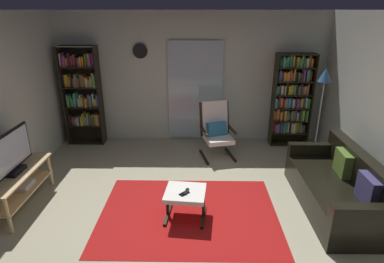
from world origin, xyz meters
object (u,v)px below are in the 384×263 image
(bookshelf_near_tv, at_px, (83,92))
(cell_phone, at_px, (184,193))
(tv_stand, at_px, (17,184))
(tv_remote, at_px, (186,191))
(television, at_px, (10,154))
(wall_clock, at_px, (140,51))
(lounge_armchair, at_px, (216,128))
(floor_lamp_by_shelf, at_px, (324,84))
(ottoman, at_px, (185,196))
(leather_sofa, at_px, (338,189))
(bookshelf_near_sofa, at_px, (292,98))

(bookshelf_near_tv, bearing_deg, cell_phone, -51.12)
(tv_stand, height_order, tv_remote, tv_stand)
(television, distance_m, wall_clock, 3.05)
(lounge_armchair, relative_size, cell_phone, 7.30)
(lounge_armchair, bearing_deg, wall_clock, 152.72)
(bookshelf_near_tv, relative_size, floor_lamp_by_shelf, 1.17)
(ottoman, height_order, cell_phone, cell_phone)
(television, distance_m, tv_remote, 2.40)
(ottoman, bearing_deg, leather_sofa, 7.16)
(bookshelf_near_tv, height_order, tv_remote, bookshelf_near_tv)
(tv_stand, xyz_separation_m, floor_lamp_by_shelf, (4.68, 1.62, 1.06))
(floor_lamp_by_shelf, xyz_separation_m, wall_clock, (-3.30, 0.88, 0.44))
(tv_remote, bearing_deg, cell_phone, -110.63)
(television, xyz_separation_m, wall_clock, (1.37, 2.51, 1.05))
(lounge_armchair, xyz_separation_m, floor_lamp_by_shelf, (1.82, -0.12, 0.87))
(floor_lamp_by_shelf, bearing_deg, tv_stand, -160.91)
(television, bearing_deg, bookshelf_near_tv, 84.73)
(leather_sofa, bearing_deg, television, -179.57)
(ottoman, xyz_separation_m, wall_clock, (-0.96, 2.74, 1.52))
(tv_stand, distance_m, television, 0.45)
(wall_clock, bearing_deg, bookshelf_near_sofa, -3.87)
(lounge_armchair, bearing_deg, tv_remote, -103.90)
(ottoman, relative_size, tv_remote, 3.92)
(bookshelf_near_sofa, relative_size, cell_phone, 13.13)
(lounge_armchair, distance_m, floor_lamp_by_shelf, 2.03)
(bookshelf_near_tv, height_order, lounge_armchair, bookshelf_near_tv)
(television, xyz_separation_m, ottoman, (2.34, -0.23, -0.47))
(bookshelf_near_sofa, relative_size, tv_remote, 12.77)
(bookshelf_near_sofa, distance_m, wall_clock, 3.11)
(wall_clock, bearing_deg, tv_stand, -118.87)
(leather_sofa, bearing_deg, bookshelf_near_tv, 151.52)
(bookshelf_near_sofa, bearing_deg, television, -152.06)
(bookshelf_near_sofa, distance_m, ottoman, 3.30)
(bookshelf_near_tv, relative_size, wall_clock, 6.79)
(television, bearing_deg, wall_clock, 61.29)
(wall_clock, bearing_deg, floor_lamp_by_shelf, -14.91)
(floor_lamp_by_shelf, bearing_deg, lounge_armchair, 176.32)
(tv_stand, xyz_separation_m, bookshelf_near_sofa, (4.36, 2.30, 0.62))
(leather_sofa, distance_m, lounge_armchair, 2.35)
(leather_sofa, height_order, ottoman, leather_sofa)
(cell_phone, relative_size, wall_clock, 0.48)
(tv_stand, relative_size, wall_clock, 4.41)
(tv_stand, height_order, ottoman, tv_stand)
(cell_phone, bearing_deg, television, -143.06)
(bookshelf_near_tv, bearing_deg, tv_stand, -95.36)
(tv_stand, bearing_deg, television, -80.24)
(bookshelf_near_tv, distance_m, leather_sofa, 4.87)
(ottoman, height_order, wall_clock, wall_clock)
(ottoman, relative_size, wall_clock, 1.95)
(cell_phone, bearing_deg, floor_lamp_by_shelf, 83.59)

